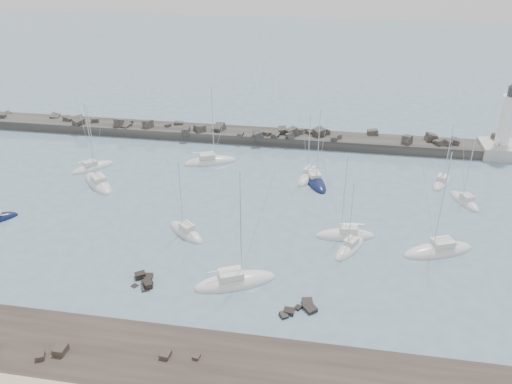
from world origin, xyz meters
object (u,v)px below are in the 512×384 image
at_px(lighthouse, 502,140).
at_px(sailboat_12, 442,182).
at_px(sailboat_1, 99,184).
at_px(sailboat_11, 438,251).
at_px(sailboat_4, 210,162).
at_px(sailboat_6, 309,177).
at_px(sailboat_7, 235,282).
at_px(sailboat_3, 93,168).
at_px(sailboat_14, 349,248).
at_px(sailboat_8, 315,182).
at_px(sailboat_5, 186,233).
at_px(sailboat_10, 464,202).
at_px(sailboat_9, 345,236).

height_order(lighthouse, sailboat_12, lighthouse).
relative_size(sailboat_1, sailboat_11, 0.96).
height_order(sailboat_4, sailboat_12, sailboat_4).
relative_size(sailboat_1, sailboat_6, 1.18).
bearing_deg(sailboat_7, sailboat_3, 138.61).
bearing_deg(sailboat_14, sailboat_12, 55.86).
bearing_deg(lighthouse, sailboat_14, -127.15).
bearing_deg(sailboat_1, sailboat_7, -38.39).
bearing_deg(sailboat_4, sailboat_12, -2.39).
height_order(sailboat_8, sailboat_14, sailboat_8).
bearing_deg(sailboat_6, sailboat_1, -166.23).
bearing_deg(sailboat_5, sailboat_3, 141.32).
bearing_deg(sailboat_11, sailboat_4, 148.11).
relative_size(sailboat_1, sailboat_10, 1.34).
distance_m(sailboat_3, sailboat_7, 41.65).
height_order(sailboat_9, sailboat_12, sailboat_9).
bearing_deg(sailboat_9, sailboat_11, -8.39).
relative_size(sailboat_3, sailboat_11, 0.79).
xyz_separation_m(sailboat_10, sailboat_12, (-2.41, 6.26, 0.01)).
xyz_separation_m(sailboat_4, sailboat_12, (39.98, -1.67, -0.00)).
bearing_deg(sailboat_7, sailboat_8, 74.97).
xyz_separation_m(sailboat_8, sailboat_11, (17.12, -17.79, 0.01)).
relative_size(sailboat_4, sailboat_5, 1.29).
distance_m(sailboat_10, sailboat_11, 15.86).
xyz_separation_m(sailboat_3, sailboat_12, (59.72, 4.14, 0.01)).
relative_size(sailboat_3, sailboat_7, 0.77).
xyz_separation_m(sailboat_5, sailboat_10, (39.80, 15.76, -0.01)).
bearing_deg(sailboat_14, sailboat_8, 106.74).
xyz_separation_m(sailboat_6, sailboat_7, (-6.55, -30.15, -0.00)).
bearing_deg(sailboat_8, sailboat_7, -105.03).
relative_size(sailboat_7, sailboat_12, 1.41).
xyz_separation_m(sailboat_3, sailboat_4, (19.75, 5.81, 0.01)).
bearing_deg(sailboat_8, sailboat_1, -169.11).
distance_m(sailboat_8, sailboat_10, 23.43).
bearing_deg(sailboat_12, sailboat_7, -131.95).
bearing_deg(sailboat_11, sailboat_7, -156.51).
distance_m(sailboat_3, sailboat_14, 48.18).
distance_m(sailboat_6, sailboat_7, 30.85).
bearing_deg(sailboat_14, sailboat_1, 163.24).
xyz_separation_m(sailboat_11, sailboat_12, (3.69, 20.91, -0.00)).
height_order(sailboat_10, sailboat_14, sailboat_10).
relative_size(sailboat_11, sailboat_14, 1.41).
xyz_separation_m(lighthouse, sailboat_5, (-49.70, -35.94, -2.94)).
relative_size(sailboat_3, sailboat_10, 1.11).
xyz_separation_m(sailboat_1, sailboat_8, (35.19, 6.77, -0.01)).
xyz_separation_m(sailboat_1, sailboat_12, (55.99, 9.88, -0.00)).
bearing_deg(sailboat_4, sailboat_3, -163.60).
relative_size(lighthouse, sailboat_3, 1.20).
distance_m(sailboat_3, sailboat_12, 59.87).
relative_size(lighthouse, sailboat_4, 0.97).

